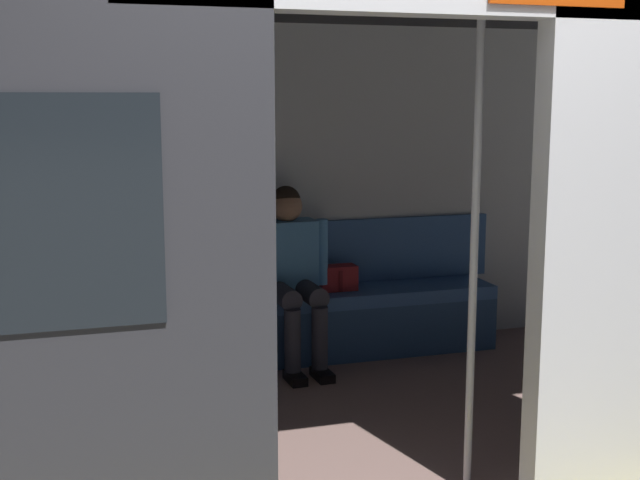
{
  "coord_description": "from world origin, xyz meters",
  "views": [
    {
      "loc": [
        1.24,
        2.86,
        1.76
      ],
      "look_at": [
        -0.07,
        -1.35,
        1.01
      ],
      "focal_mm": 47.23,
      "sensor_mm": 36.0,
      "label": 1
    }
  ],
  "objects_px": {
    "person_seated": "(291,265)",
    "book": "(222,296)",
    "train_car": "(295,133)",
    "handbag": "(337,278)",
    "bench_seat": "(263,313)",
    "grab_pole_far": "(474,247)",
    "grab_pole_door": "(264,261)"
  },
  "relations": [
    {
      "from": "book",
      "to": "grab_pole_far",
      "type": "height_order",
      "value": "grab_pole_far"
    },
    {
      "from": "train_car",
      "to": "bench_seat",
      "type": "bearing_deg",
      "value": -94.0
    },
    {
      "from": "handbag",
      "to": "grab_pole_door",
      "type": "relative_size",
      "value": 0.12
    },
    {
      "from": "bench_seat",
      "to": "handbag",
      "type": "height_order",
      "value": "handbag"
    },
    {
      "from": "person_seated",
      "to": "book",
      "type": "relative_size",
      "value": 5.4
    },
    {
      "from": "bench_seat",
      "to": "grab_pole_far",
      "type": "height_order",
      "value": "grab_pole_far"
    },
    {
      "from": "handbag",
      "to": "book",
      "type": "height_order",
      "value": "handbag"
    },
    {
      "from": "bench_seat",
      "to": "grab_pole_far",
      "type": "distance_m",
      "value": 2.21
    },
    {
      "from": "bench_seat",
      "to": "person_seated",
      "type": "height_order",
      "value": "person_seated"
    },
    {
      "from": "person_seated",
      "to": "handbag",
      "type": "xyz_separation_m",
      "value": [
        -0.36,
        -0.11,
        -0.13
      ]
    },
    {
      "from": "train_car",
      "to": "grab_pole_door",
      "type": "distance_m",
      "value": 1.13
    },
    {
      "from": "bench_seat",
      "to": "grab_pole_far",
      "type": "xyz_separation_m",
      "value": [
        -0.47,
        2.02,
        0.76
      ]
    },
    {
      "from": "book",
      "to": "grab_pole_door",
      "type": "bearing_deg",
      "value": 69.7
    },
    {
      "from": "train_car",
      "to": "grab_pole_door",
      "type": "bearing_deg",
      "value": 67.37
    },
    {
      "from": "handbag",
      "to": "grab_pole_far",
      "type": "relative_size",
      "value": 0.12
    },
    {
      "from": "handbag",
      "to": "grab_pole_far",
      "type": "height_order",
      "value": "grab_pole_far"
    },
    {
      "from": "handbag",
      "to": "grab_pole_door",
      "type": "height_order",
      "value": "grab_pole_door"
    },
    {
      "from": "grab_pole_far",
      "to": "grab_pole_door",
      "type": "bearing_deg",
      "value": 1.91
    },
    {
      "from": "train_car",
      "to": "book",
      "type": "distance_m",
      "value": 1.62
    },
    {
      "from": "person_seated",
      "to": "handbag",
      "type": "distance_m",
      "value": 0.4
    },
    {
      "from": "bench_seat",
      "to": "grab_pole_door",
      "type": "distance_m",
      "value": 2.24
    },
    {
      "from": "person_seated",
      "to": "bench_seat",
      "type": "bearing_deg",
      "value": -16.17
    },
    {
      "from": "book",
      "to": "grab_pole_far",
      "type": "distance_m",
      "value": 2.3
    },
    {
      "from": "bench_seat",
      "to": "book",
      "type": "relative_size",
      "value": 14.95
    },
    {
      "from": "train_car",
      "to": "handbag",
      "type": "xyz_separation_m",
      "value": [
        -0.62,
        -1.17,
        -1.04
      ]
    },
    {
      "from": "book",
      "to": "grab_pole_door",
      "type": "distance_m",
      "value": 2.22
    },
    {
      "from": "grab_pole_far",
      "to": "book",
      "type": "bearing_deg",
      "value": -70.68
    },
    {
      "from": "person_seated",
      "to": "book",
      "type": "xyz_separation_m",
      "value": [
        0.44,
        -0.11,
        -0.21
      ]
    },
    {
      "from": "person_seated",
      "to": "book",
      "type": "height_order",
      "value": "person_seated"
    },
    {
      "from": "handbag",
      "to": "book",
      "type": "bearing_deg",
      "value": 0.07
    },
    {
      "from": "book",
      "to": "train_car",
      "type": "bearing_deg",
      "value": 84.29
    },
    {
      "from": "grab_pole_door",
      "to": "grab_pole_far",
      "type": "xyz_separation_m",
      "value": [
        -0.94,
        -0.03,
        0.0
      ]
    }
  ]
}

